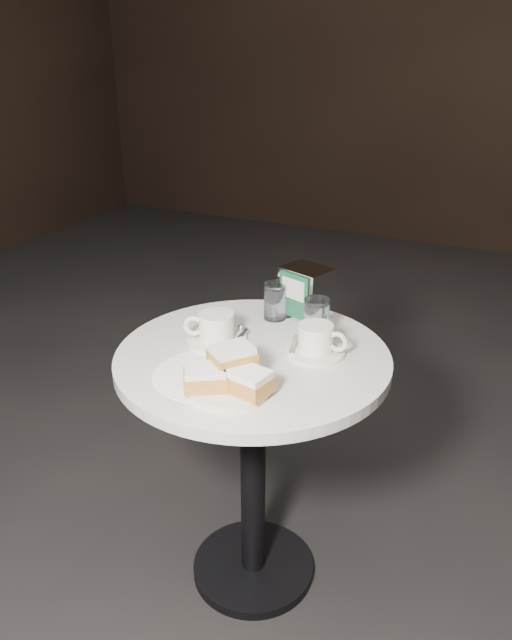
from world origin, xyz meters
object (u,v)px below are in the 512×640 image
object	(u,v)px
coffee_cup_left	(216,330)
napkin_dispenser	(306,292)
water_glass_right	(316,319)
coffee_cup_right	(316,341)
beignet_plate	(229,377)
cafe_table	(253,419)
water_glass_left	(275,302)

from	to	relation	value
coffee_cup_left	napkin_dispenser	distance (m)	0.30
coffee_cup_left	water_glass_right	xyz separation A→B (m)	(0.23, 0.14, 0.02)
water_glass_right	coffee_cup_right	bearing A→B (deg)	-69.78
coffee_cup_left	water_glass_right	distance (m)	0.27
beignet_plate	coffee_cup_right	xyz separation A→B (m)	(0.12, 0.25, -0.00)
cafe_table	napkin_dispenser	world-z (taller)	napkin_dispenser
coffee_cup_right	water_glass_left	distance (m)	0.24
cafe_table	water_glass_left	bearing A→B (deg)	99.01
water_glass_left	water_glass_right	distance (m)	0.16
beignet_plate	water_glass_right	distance (m)	0.35
cafe_table	water_glass_left	distance (m)	0.34
coffee_cup_right	napkin_dispenser	xyz separation A→B (m)	(-0.11, 0.20, 0.04)
coffee_cup_right	water_glass_right	bearing A→B (deg)	110.31
coffee_cup_left	napkin_dispenser	xyz separation A→B (m)	(0.15, 0.25, 0.04)
cafe_table	coffee_cup_left	world-z (taller)	coffee_cup_left
beignet_plate	water_glass_right	bearing A→B (deg)	76.07
beignet_plate	coffee_cup_right	size ratio (longest dim) A/B	1.44
napkin_dispenser	water_glass_right	bearing A→B (deg)	-37.32
water_glass_left	water_glass_right	bearing A→B (deg)	-24.11
water_glass_left	water_glass_right	world-z (taller)	water_glass_right
cafe_table	coffee_cup_left	size ratio (longest dim) A/B	3.63
beignet_plate	water_glass_left	xyz separation A→B (m)	(-0.06, 0.41, 0.02)
water_glass_right	napkin_dispenser	bearing A→B (deg)	123.23
coffee_cup_left	water_glass_left	world-z (taller)	water_glass_left
water_glass_right	beignet_plate	bearing A→B (deg)	-103.93
beignet_plate	coffee_cup_left	size ratio (longest dim) A/B	1.14
cafe_table	beignet_plate	bearing A→B (deg)	-81.49
coffee_cup_left	water_glass_left	bearing A→B (deg)	46.86
cafe_table	water_glass_right	size ratio (longest dim) A/B	6.81
coffee_cup_left	napkin_dispenser	size ratio (longest dim) A/B	1.35
water_glass_left	beignet_plate	bearing A→B (deg)	-81.22
beignet_plate	coffee_cup_left	world-z (taller)	beignet_plate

